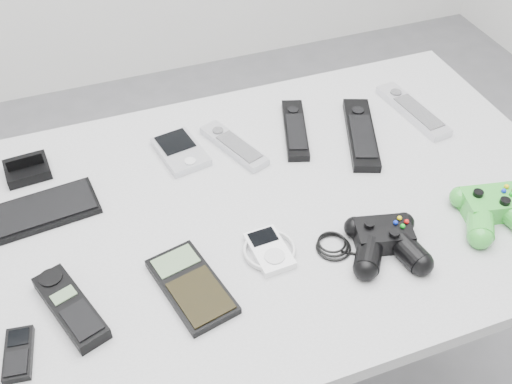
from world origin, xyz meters
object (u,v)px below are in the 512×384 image
object	(u,v)px
pda	(180,151)
remote_black_a	(295,129)
remote_silver_a	(234,145)
cordless_handset	(70,307)
calculator	(192,286)
controller_green	(494,208)
remote_black_b	(361,133)
remote_silver_b	(413,110)
mobile_phone	(18,354)
desk	(273,226)
pda_keyboard	(33,213)
mp3_player	(269,250)
controller_black	(385,240)

from	to	relation	value
pda	remote_black_a	world-z (taller)	same
remote_silver_a	cordless_handset	world-z (taller)	cordless_handset
cordless_handset	calculator	xyz separation A→B (m)	(0.19, -0.02, -0.00)
remote_black_a	controller_green	world-z (taller)	controller_green
remote_black_a	remote_black_b	distance (m)	0.14
remote_silver_b	mobile_phone	world-z (taller)	remote_silver_b
mobile_phone	cordless_handset	distance (m)	0.10
desk	remote_silver_a	distance (m)	0.19
pda_keyboard	mp3_player	xyz separation A→B (m)	(0.37, -0.23, 0.00)
controller_black	controller_green	bearing A→B (deg)	13.10
desk	pda_keyboard	bearing A→B (deg)	164.65
pda_keyboard	mobile_phone	world-z (taller)	same
remote_black_b	calculator	xyz separation A→B (m)	(-0.43, -0.26, -0.00)
pda_keyboard	mp3_player	world-z (taller)	mp3_player
remote_black_b	mp3_player	size ratio (longest dim) A/B	2.35
mp3_player	controller_green	world-z (taller)	controller_green
remote_black_b	controller_green	xyz separation A→B (m)	(0.11, -0.29, 0.01)
calculator	pda	bearing A→B (deg)	65.19
cordless_handset	controller_black	xyz separation A→B (m)	(0.52, -0.05, 0.01)
remote_silver_b	pda	bearing A→B (deg)	168.52
pda	controller_black	bearing A→B (deg)	-64.26
desk	mp3_player	distance (m)	0.15
pda_keyboard	remote_silver_a	world-z (taller)	remote_silver_a
desk	remote_black_b	bearing A→B (deg)	25.74
cordless_handset	mp3_player	distance (m)	0.33
mp3_player	remote_silver_a	bearing A→B (deg)	80.36
remote_silver_b	mobile_phone	size ratio (longest dim) A/B	2.36
remote_silver_b	cordless_handset	bearing A→B (deg)	-167.63
calculator	controller_green	bearing A→B (deg)	-16.25
remote_black_b	desk	bearing A→B (deg)	-133.30
remote_black_a	mp3_player	xyz separation A→B (m)	(-0.17, -0.29, -0.00)
remote_black_b	controller_black	distance (m)	0.31
pda_keyboard	remote_silver_b	xyz separation A→B (m)	(0.80, 0.03, 0.00)
remote_black_a	controller_black	world-z (taller)	controller_black
cordless_handset	controller_black	bearing A→B (deg)	-25.26
remote_black_b	controller_green	bearing A→B (deg)	-47.90
desk	calculator	size ratio (longest dim) A/B	6.78
remote_silver_b	controller_black	bearing A→B (deg)	-134.62
pda	remote_black_a	xyz separation A→B (m)	(0.24, -0.01, -0.00)
mp3_player	controller_black	size ratio (longest dim) A/B	0.42
controller_green	controller_black	bearing A→B (deg)	-168.73
desk	controller_green	xyz separation A→B (m)	(0.35, -0.17, 0.09)
pda_keyboard	cordless_handset	world-z (taller)	cordless_handset
remote_silver_b	mp3_player	xyz separation A→B (m)	(-0.43, -0.26, -0.00)
remote_black_a	controller_black	distance (m)	0.35
desk	mobile_phone	xyz separation A→B (m)	(-0.46, -0.17, 0.07)
desk	pda	bearing A→B (deg)	123.65
pda_keyboard	mobile_phone	distance (m)	0.29
cordless_handset	mobile_phone	bearing A→B (deg)	-166.96
mobile_phone	cordless_handset	size ratio (longest dim) A/B	0.53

